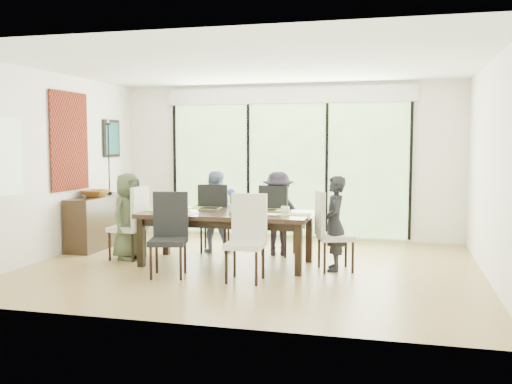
% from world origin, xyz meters
% --- Properties ---
extents(floor, '(6.00, 5.00, 0.01)m').
position_xyz_m(floor, '(0.00, 0.00, -0.01)').
color(floor, olive).
rests_on(floor, ground).
extents(ceiling, '(6.00, 5.00, 0.01)m').
position_xyz_m(ceiling, '(0.00, 0.00, 2.71)').
color(ceiling, white).
rests_on(ceiling, wall_back).
extents(wall_back, '(6.00, 0.02, 2.70)m').
position_xyz_m(wall_back, '(0.00, 2.51, 1.35)').
color(wall_back, white).
rests_on(wall_back, floor).
extents(wall_front, '(6.00, 0.02, 2.70)m').
position_xyz_m(wall_front, '(0.00, -2.51, 1.35)').
color(wall_front, white).
rests_on(wall_front, floor).
extents(wall_left, '(0.02, 5.00, 2.70)m').
position_xyz_m(wall_left, '(-3.01, 0.00, 1.35)').
color(wall_left, beige).
rests_on(wall_left, floor).
extents(wall_right, '(0.02, 5.00, 2.70)m').
position_xyz_m(wall_right, '(3.01, 0.00, 1.35)').
color(wall_right, white).
rests_on(wall_right, floor).
extents(glass_doors, '(4.20, 0.02, 2.30)m').
position_xyz_m(glass_doors, '(0.00, 2.47, 1.20)').
color(glass_doors, '#598C3F').
rests_on(glass_doors, wall_back).
extents(blinds_header, '(4.40, 0.06, 0.28)m').
position_xyz_m(blinds_header, '(0.00, 2.46, 2.50)').
color(blinds_header, white).
rests_on(blinds_header, wall_back).
extents(mullion_a, '(0.05, 0.04, 2.30)m').
position_xyz_m(mullion_a, '(-2.10, 2.46, 1.20)').
color(mullion_a, black).
rests_on(mullion_a, wall_back).
extents(mullion_b, '(0.05, 0.04, 2.30)m').
position_xyz_m(mullion_b, '(-0.70, 2.46, 1.20)').
color(mullion_b, black).
rests_on(mullion_b, wall_back).
extents(mullion_c, '(0.05, 0.04, 2.30)m').
position_xyz_m(mullion_c, '(0.70, 2.46, 1.20)').
color(mullion_c, black).
rests_on(mullion_c, wall_back).
extents(mullion_d, '(0.05, 0.04, 2.30)m').
position_xyz_m(mullion_d, '(2.10, 2.46, 1.20)').
color(mullion_d, black).
rests_on(mullion_d, wall_back).
extents(deck, '(6.00, 1.80, 0.10)m').
position_xyz_m(deck, '(0.00, 3.40, -0.05)').
color(deck, brown).
rests_on(deck, ground).
extents(rail_top, '(6.00, 0.08, 0.06)m').
position_xyz_m(rail_top, '(0.00, 4.20, 0.55)').
color(rail_top, brown).
rests_on(rail_top, deck).
extents(foliage_left, '(3.20, 3.20, 3.20)m').
position_xyz_m(foliage_left, '(-1.80, 5.20, 1.44)').
color(foliage_left, '#14380F').
rests_on(foliage_left, ground).
extents(foliage_mid, '(4.00, 4.00, 4.00)m').
position_xyz_m(foliage_mid, '(0.40, 5.80, 1.80)').
color(foliage_mid, '#14380F').
rests_on(foliage_mid, ground).
extents(foliage_right, '(2.80, 2.80, 2.80)m').
position_xyz_m(foliage_right, '(2.20, 5.00, 1.26)').
color(foliage_right, '#14380F').
rests_on(foliage_right, ground).
extents(foliage_far, '(3.60, 3.60, 3.60)m').
position_xyz_m(foliage_far, '(-0.60, 6.50, 1.62)').
color(foliage_far, '#14380F').
rests_on(foliage_far, ground).
extents(table_top, '(2.32, 1.06, 0.06)m').
position_xyz_m(table_top, '(-0.38, 0.09, 0.70)').
color(table_top, black).
rests_on(table_top, floor).
extents(table_apron, '(2.13, 0.87, 0.10)m').
position_xyz_m(table_apron, '(-0.38, 0.09, 0.61)').
color(table_apron, black).
rests_on(table_apron, floor).
extents(table_leg_fl, '(0.09, 0.09, 0.67)m').
position_xyz_m(table_leg_fl, '(-1.46, -0.34, 0.33)').
color(table_leg_fl, black).
rests_on(table_leg_fl, floor).
extents(table_leg_fr, '(0.09, 0.09, 0.67)m').
position_xyz_m(table_leg_fr, '(0.70, -0.34, 0.33)').
color(table_leg_fr, black).
rests_on(table_leg_fr, floor).
extents(table_leg_bl, '(0.09, 0.09, 0.67)m').
position_xyz_m(table_leg_bl, '(-1.46, 0.52, 0.33)').
color(table_leg_bl, black).
rests_on(table_leg_bl, floor).
extents(table_leg_br, '(0.09, 0.09, 0.67)m').
position_xyz_m(table_leg_br, '(0.70, 0.52, 0.33)').
color(table_leg_br, black).
rests_on(table_leg_br, floor).
extents(chair_left_end, '(0.47, 0.47, 1.06)m').
position_xyz_m(chair_left_end, '(-1.88, 0.09, 0.53)').
color(chair_left_end, silver).
rests_on(chair_left_end, floor).
extents(chair_right_end, '(0.57, 0.57, 1.06)m').
position_xyz_m(chair_right_end, '(1.12, 0.09, 0.53)').
color(chair_right_end, beige).
rests_on(chair_right_end, floor).
extents(chair_far_left, '(0.51, 0.51, 1.06)m').
position_xyz_m(chair_far_left, '(-0.83, 0.94, 0.53)').
color(chair_far_left, black).
rests_on(chair_far_left, floor).
extents(chair_far_right, '(0.51, 0.51, 1.06)m').
position_xyz_m(chair_far_right, '(0.17, 0.94, 0.53)').
color(chair_far_right, black).
rests_on(chair_far_right, floor).
extents(chair_near_left, '(0.53, 0.53, 1.06)m').
position_xyz_m(chair_near_left, '(-0.88, -0.78, 0.53)').
color(chair_near_left, black).
rests_on(chair_near_left, floor).
extents(chair_near_right, '(0.45, 0.45, 1.06)m').
position_xyz_m(chair_near_right, '(0.12, -0.78, 0.53)').
color(chair_near_right, silver).
rests_on(chair_near_right, floor).
extents(person_left_end, '(0.50, 0.65, 1.25)m').
position_xyz_m(person_left_end, '(-1.86, 0.09, 0.62)').
color(person_left_end, '#435035').
rests_on(person_left_end, floor).
extents(person_right_end, '(0.44, 0.63, 1.25)m').
position_xyz_m(person_right_end, '(1.10, 0.09, 0.62)').
color(person_right_end, black).
rests_on(person_right_end, floor).
extents(person_far_left, '(0.63, 0.44, 1.25)m').
position_xyz_m(person_far_left, '(-0.83, 0.92, 0.62)').
color(person_far_left, '#7E91B6').
rests_on(person_far_left, floor).
extents(person_far_right, '(0.64, 0.47, 1.25)m').
position_xyz_m(person_far_right, '(0.17, 0.92, 0.62)').
color(person_far_right, '#221C2B').
rests_on(person_far_right, floor).
extents(placemat_left, '(0.43, 0.31, 0.01)m').
position_xyz_m(placemat_left, '(-1.33, 0.09, 0.73)').
color(placemat_left, '#7DB340').
rests_on(placemat_left, table_top).
extents(placemat_right, '(0.43, 0.31, 0.01)m').
position_xyz_m(placemat_right, '(0.57, 0.09, 0.73)').
color(placemat_right, '#89A93C').
rests_on(placemat_right, table_top).
extents(placemat_far_l, '(0.43, 0.31, 0.01)m').
position_xyz_m(placemat_far_l, '(-0.83, 0.49, 0.73)').
color(placemat_far_l, '#80A83C').
rests_on(placemat_far_l, table_top).
extents(placemat_far_r, '(0.43, 0.31, 0.01)m').
position_xyz_m(placemat_far_r, '(0.17, 0.49, 0.73)').
color(placemat_far_r, '#9DC446').
rests_on(placemat_far_r, table_top).
extents(placemat_paper, '(0.43, 0.31, 0.01)m').
position_xyz_m(placemat_paper, '(-0.93, -0.21, 0.73)').
color(placemat_paper, white).
rests_on(placemat_paper, table_top).
extents(tablet_far_l, '(0.25, 0.17, 0.01)m').
position_xyz_m(tablet_far_l, '(-0.73, 0.44, 0.74)').
color(tablet_far_l, black).
rests_on(tablet_far_l, table_top).
extents(tablet_far_r, '(0.23, 0.16, 0.01)m').
position_xyz_m(tablet_far_r, '(0.12, 0.44, 0.74)').
color(tablet_far_r, black).
rests_on(tablet_far_r, table_top).
extents(papers, '(0.29, 0.21, 0.00)m').
position_xyz_m(papers, '(0.32, 0.04, 0.73)').
color(papers, white).
rests_on(papers, table_top).
extents(platter_base, '(0.25, 0.25, 0.02)m').
position_xyz_m(platter_base, '(-0.93, -0.21, 0.74)').
color(platter_base, white).
rests_on(platter_base, table_top).
extents(platter_snacks, '(0.19, 0.19, 0.01)m').
position_xyz_m(platter_snacks, '(-0.93, -0.21, 0.76)').
color(platter_snacks, orange).
rests_on(platter_snacks, table_top).
extents(vase, '(0.08, 0.08, 0.12)m').
position_xyz_m(vase, '(-0.33, 0.14, 0.78)').
color(vase, silver).
rests_on(vase, table_top).
extents(hyacinth_stems, '(0.04, 0.04, 0.15)m').
position_xyz_m(hyacinth_stems, '(-0.33, 0.14, 0.90)').
color(hyacinth_stems, '#337226').
rests_on(hyacinth_stems, table_top).
extents(hyacinth_blooms, '(0.11, 0.11, 0.11)m').
position_xyz_m(hyacinth_blooms, '(-0.33, 0.14, 1.00)').
color(hyacinth_blooms, '#4D4DC1').
rests_on(hyacinth_blooms, table_top).
extents(laptop, '(0.38, 0.32, 0.03)m').
position_xyz_m(laptop, '(-1.23, -0.01, 0.74)').
color(laptop, silver).
rests_on(laptop, table_top).
extents(cup_a, '(0.17, 0.17, 0.09)m').
position_xyz_m(cup_a, '(-1.08, 0.24, 0.77)').
color(cup_a, white).
rests_on(cup_a, table_top).
extents(cup_b, '(0.11, 0.11, 0.09)m').
position_xyz_m(cup_b, '(-0.23, -0.01, 0.77)').
color(cup_b, white).
rests_on(cup_b, table_top).
extents(cup_c, '(0.13, 0.13, 0.09)m').
position_xyz_m(cup_c, '(0.42, 0.19, 0.77)').
color(cup_c, white).
rests_on(cup_c, table_top).
extents(book, '(0.21, 0.25, 0.02)m').
position_xyz_m(book, '(-0.13, 0.14, 0.73)').
color(book, white).
rests_on(book, table_top).
extents(sideboard, '(0.41, 1.46, 0.82)m').
position_xyz_m(sideboard, '(-2.76, 0.86, 0.41)').
color(sideboard, black).
rests_on(sideboard, floor).
extents(bowl, '(0.44, 0.44, 0.11)m').
position_xyz_m(bowl, '(-2.76, 0.76, 0.88)').
color(bowl, brown).
rests_on(bowl, sideboard).
extents(candlestick_base, '(0.09, 0.09, 0.04)m').
position_xyz_m(candlestick_base, '(-2.76, 1.21, 0.84)').
color(candlestick_base, black).
rests_on(candlestick_base, sideboard).
extents(candlestick_shaft, '(0.02, 0.02, 1.14)m').
position_xyz_m(candlestick_shaft, '(-2.76, 1.21, 1.42)').
color(candlestick_shaft, black).
rests_on(candlestick_shaft, sideboard).
extents(candlestick_pan, '(0.09, 0.09, 0.03)m').
position_xyz_m(candlestick_pan, '(-2.76, 1.21, 1.98)').
color(candlestick_pan, black).
rests_on(candlestick_pan, sideboard).
extents(candle, '(0.03, 0.03, 0.09)m').
position_xyz_m(candle, '(-2.76, 1.21, 2.04)').
color(candle, silver).
rests_on(candle, sideboard).
extents(tapestry, '(0.02, 1.00, 1.50)m').
position_xyz_m(tapestry, '(-2.97, 0.40, 1.70)').
color(tapestry, maroon).
rests_on(tapestry, wall_left).
extents(art_frame, '(0.03, 0.55, 0.65)m').
position_xyz_m(art_frame, '(-2.97, 1.70, 1.75)').
color(art_frame, black).
rests_on(art_frame, wall_left).
extents(art_canvas, '(0.01, 0.45, 0.55)m').
position_xyz_m(art_canvas, '(-2.95, 1.70, 1.75)').
color(art_canvas, '#17434C').
rests_on(art_canvas, wall_left).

